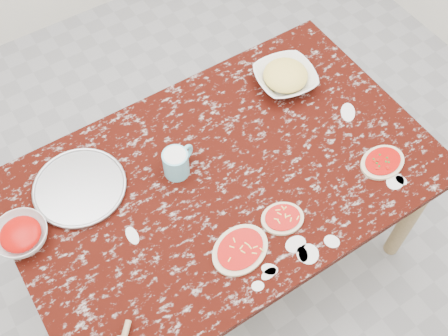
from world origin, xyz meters
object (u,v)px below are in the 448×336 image
worktable (224,186)px  pizza_tray (80,188)px  sauce_bowl (21,236)px  flour_mug (177,162)px  cheese_bowl (285,78)px

worktable → pizza_tray: bearing=153.6°
pizza_tray → sauce_bowl: size_ratio=1.77×
sauce_bowl → flour_mug: size_ratio=1.36×
sauce_bowl → flour_mug: flour_mug is taller
pizza_tray → flour_mug: (0.35, -0.13, 0.05)m
worktable → cheese_bowl: 0.54m
sauce_bowl → cheese_bowl: 1.21m
pizza_tray → sauce_bowl: (-0.25, -0.08, 0.02)m
worktable → flour_mug: (-0.14, 0.11, 0.14)m
worktable → pizza_tray: (-0.49, 0.24, 0.09)m
pizza_tray → worktable: bearing=-26.4°
worktable → cheese_bowl: cheese_bowl is taller
worktable → flour_mug: bearing=140.9°
worktable → sauce_bowl: bearing=168.0°
sauce_bowl → cheese_bowl: (1.21, 0.09, 0.00)m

